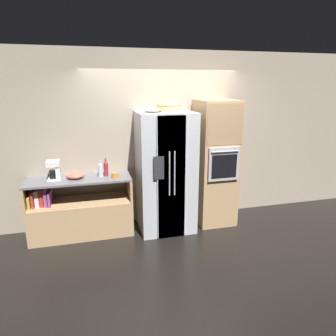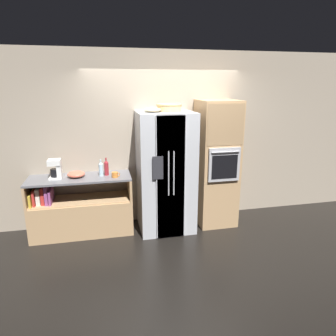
% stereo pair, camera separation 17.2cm
% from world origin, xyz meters
% --- Properties ---
extents(ground_plane, '(20.00, 20.00, 0.00)m').
position_xyz_m(ground_plane, '(0.00, 0.00, 0.00)').
color(ground_plane, black).
extents(wall_back, '(12.00, 0.06, 2.80)m').
position_xyz_m(wall_back, '(0.00, 0.49, 1.40)').
color(wall_back, tan).
rests_on(wall_back, ground_plane).
extents(counter_left, '(1.53, 0.56, 0.92)m').
position_xyz_m(counter_left, '(-1.37, 0.18, 0.33)').
color(counter_left, tan).
rests_on(counter_left, ground_plane).
extents(refrigerator, '(0.85, 0.79, 1.88)m').
position_xyz_m(refrigerator, '(-0.04, 0.08, 0.94)').
color(refrigerator, silver).
rests_on(refrigerator, ground_plane).
extents(wall_oven, '(0.61, 0.71, 2.04)m').
position_xyz_m(wall_oven, '(0.82, 0.13, 1.02)').
color(wall_oven, tan).
rests_on(wall_oven, ground_plane).
extents(wicker_basket, '(0.39, 0.39, 0.11)m').
position_xyz_m(wicker_basket, '(0.03, 0.15, 1.94)').
color(wicker_basket, tan).
rests_on(wicker_basket, refrigerator).
extents(fruit_bowl, '(0.26, 0.26, 0.07)m').
position_xyz_m(fruit_bowl, '(-0.24, 0.05, 1.92)').
color(fruit_bowl, beige).
rests_on(fruit_bowl, refrigerator).
extents(bottle_tall, '(0.07, 0.07, 0.28)m').
position_xyz_m(bottle_tall, '(-0.94, 0.20, 1.04)').
color(bottle_tall, maroon).
rests_on(bottle_tall, counter_left).
extents(bottle_short, '(0.07, 0.07, 0.26)m').
position_xyz_m(bottle_short, '(-1.03, 0.19, 1.03)').
color(bottle_short, silver).
rests_on(bottle_short, counter_left).
extents(mug, '(0.12, 0.09, 0.08)m').
position_xyz_m(mug, '(-0.82, 0.06, 0.96)').
color(mug, orange).
rests_on(mug, counter_left).
extents(mixing_bowl, '(0.26, 0.26, 0.09)m').
position_xyz_m(mixing_bowl, '(-1.40, 0.20, 0.96)').
color(mixing_bowl, '#DB664C').
rests_on(mixing_bowl, counter_left).
extents(coffee_maker, '(0.18, 0.18, 0.29)m').
position_xyz_m(coffee_maker, '(-1.67, 0.20, 1.07)').
color(coffee_maker, white).
rests_on(coffee_maker, counter_left).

